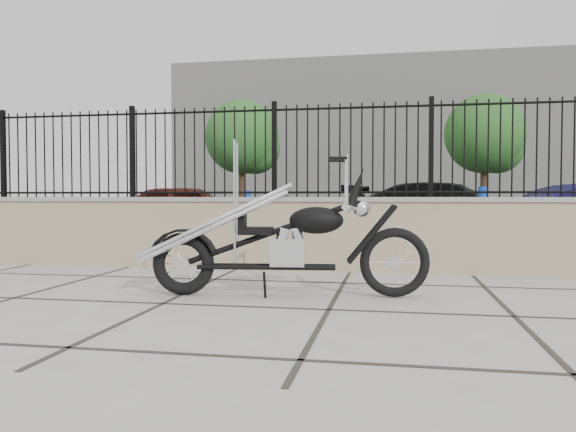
# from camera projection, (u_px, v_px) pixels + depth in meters

# --- Properties ---
(ground_plane) EXTENTS (90.00, 90.00, 0.00)m
(ground_plane) POSITION_uv_depth(u_px,v_px,m) (329.00, 310.00, 4.77)
(ground_plane) COLOR #99968E
(ground_plane) RESTS_ON ground
(parking_lot) EXTENTS (30.00, 30.00, 0.00)m
(parking_lot) POSITION_uv_depth(u_px,v_px,m) (374.00, 228.00, 17.06)
(parking_lot) COLOR black
(parking_lot) RESTS_ON ground
(retaining_wall) EXTENTS (14.00, 0.36, 0.96)m
(retaining_wall) POSITION_uv_depth(u_px,v_px,m) (350.00, 234.00, 7.21)
(retaining_wall) COLOR gray
(retaining_wall) RESTS_ON ground_plane
(iron_fence) EXTENTS (14.00, 0.08, 1.20)m
(iron_fence) POSITION_uv_depth(u_px,v_px,m) (351.00, 150.00, 7.18)
(iron_fence) COLOR black
(iron_fence) RESTS_ON retaining_wall
(background_building) EXTENTS (22.00, 6.00, 8.00)m
(background_building) POSITION_uv_depth(u_px,v_px,m) (383.00, 141.00, 30.67)
(background_building) COLOR beige
(background_building) RESTS_ON ground_plane
(chopper_motorcycle) EXTENTS (2.60, 0.74, 1.54)m
(chopper_motorcycle) POSITION_uv_depth(u_px,v_px,m) (282.00, 217.00, 5.41)
(chopper_motorcycle) COLOR black
(chopper_motorcycle) RESTS_ON ground_plane
(car_red) EXTENTS (3.91, 2.20, 1.25)m
(car_red) POSITION_uv_depth(u_px,v_px,m) (190.00, 211.00, 12.80)
(car_red) COLOR #3D0F08
(car_red) RESTS_ON parking_lot
(car_black) EXTENTS (4.61, 2.53, 1.27)m
(car_black) POSITION_uv_depth(u_px,v_px,m) (450.00, 212.00, 11.79)
(car_black) COLOR black
(car_black) RESTS_ON parking_lot
(bollard_a) EXTENTS (0.15, 0.15, 1.07)m
(bollard_a) POSITION_uv_depth(u_px,v_px,m) (247.00, 221.00, 10.00)
(bollard_a) COLOR #0B54AF
(bollard_a) RESTS_ON ground_plane
(bollard_b) EXTENTS (0.17, 0.17, 1.12)m
(bollard_b) POSITION_uv_depth(u_px,v_px,m) (482.00, 223.00, 8.70)
(bollard_b) COLOR #0C25B8
(bollard_b) RESTS_ON ground_plane
(tree_left) EXTENTS (2.89, 2.89, 4.87)m
(tree_left) POSITION_uv_depth(u_px,v_px,m) (242.00, 134.00, 21.78)
(tree_left) COLOR #382619
(tree_left) RESTS_ON ground_plane
(tree_right) EXTENTS (2.79, 2.79, 4.71)m
(tree_right) POSITION_uv_depth(u_px,v_px,m) (485.00, 130.00, 19.73)
(tree_right) COLOR #382619
(tree_right) RESTS_ON ground_plane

